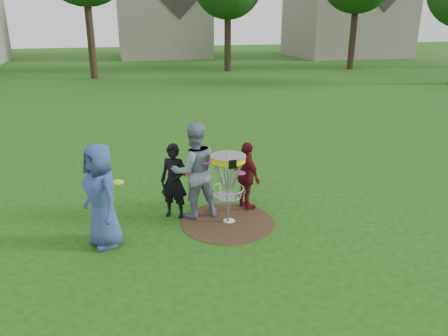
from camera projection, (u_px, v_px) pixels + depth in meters
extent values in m
plane|color=#19470F|center=(228.00, 222.00, 8.36)|extent=(100.00, 100.00, 0.00)
cylinder|color=#47331E|center=(228.00, 222.00, 8.36)|extent=(1.80, 1.80, 0.01)
imported|color=#314686|center=(101.00, 196.00, 7.28)|extent=(0.91, 1.05, 1.81)
imported|color=black|center=(174.00, 181.00, 8.38)|extent=(0.64, 0.57, 1.47)
imported|color=gray|center=(194.00, 170.00, 8.35)|extent=(1.00, 0.83, 1.88)
imported|color=#561317|center=(247.00, 176.00, 8.73)|extent=(0.57, 0.89, 1.41)
cylinder|color=white|center=(229.00, 221.00, 8.40)|extent=(0.22, 0.22, 0.02)
cylinder|color=#9EA0A5|center=(228.00, 189.00, 8.13)|extent=(0.05, 0.05, 1.38)
cylinder|color=#D7D00B|center=(228.00, 159.00, 7.94)|extent=(0.64, 0.64, 0.10)
cylinder|color=#9EA0A5|center=(228.00, 156.00, 7.92)|extent=(0.66, 0.66, 0.01)
cube|color=black|center=(233.00, 164.00, 7.64)|extent=(0.14, 0.02, 0.16)
torus|color=#9EA0A5|center=(228.00, 188.00, 8.13)|extent=(0.62, 0.62, 0.02)
torus|color=#9EA0A5|center=(228.00, 196.00, 8.18)|extent=(0.50, 0.50, 0.02)
cylinder|color=#9EA0A5|center=(228.00, 197.00, 8.19)|extent=(0.44, 0.44, 0.01)
cylinder|color=#CEEF1A|center=(117.00, 182.00, 7.31)|extent=(0.22, 0.22, 0.02)
cylinder|color=#FE3B15|center=(188.00, 174.00, 8.25)|extent=(0.22, 0.22, 0.02)
cylinder|color=#E93DBD|center=(207.00, 162.00, 8.16)|extent=(0.22, 0.22, 0.02)
cylinder|color=#FF43A8|center=(240.00, 173.00, 8.45)|extent=(0.22, 0.22, 0.02)
cylinder|color=#38281C|center=(91.00, 40.00, 26.56)|extent=(0.46, 0.46, 4.62)
cylinder|color=#38281C|center=(228.00, 43.00, 30.16)|extent=(0.46, 0.46, 3.78)
cylinder|color=#38281C|center=(352.00, 39.00, 31.25)|extent=(0.46, 0.46, 4.20)
cube|color=gray|center=(163.00, 29.00, 40.23)|extent=(8.00, 7.00, 5.00)
cube|color=gray|center=(347.00, 23.00, 41.26)|extent=(10.00, 8.00, 6.00)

